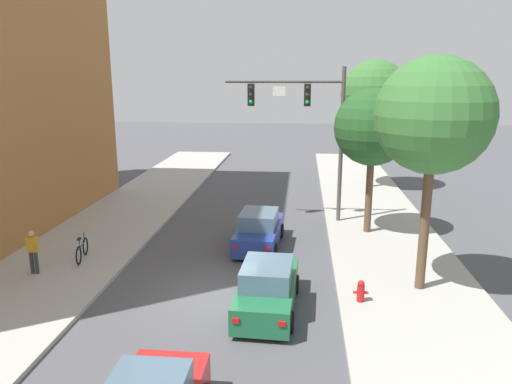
% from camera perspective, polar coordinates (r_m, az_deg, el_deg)
% --- Properties ---
extents(ground_plane, '(120.00, 120.00, 0.00)m').
position_cam_1_polar(ground_plane, '(16.79, -4.48, -12.09)').
color(ground_plane, '#4C4C51').
extents(sidewalk_left, '(5.00, 60.00, 0.15)m').
position_cam_1_polar(sidewalk_left, '(18.93, -24.58, -10.04)').
color(sidewalk_left, '#A8A59E').
rests_on(sidewalk_left, ground).
extents(sidewalk_right, '(5.00, 60.00, 0.15)m').
position_cam_1_polar(sidewalk_right, '(16.97, 18.23, -12.21)').
color(sidewalk_right, '#A8A59E').
rests_on(sidewalk_right, ground).
extents(traffic_signal_mast, '(5.72, 0.38, 7.50)m').
position_cam_1_polar(traffic_signal_mast, '(23.75, 6.26, 8.77)').
color(traffic_signal_mast, '#514C47').
rests_on(traffic_signal_mast, sidewalk_right).
extents(car_lead_blue, '(2.02, 4.32, 1.60)m').
position_cam_1_polar(car_lead_blue, '(21.01, 0.36, -4.55)').
color(car_lead_blue, navy).
rests_on(car_lead_blue, ground).
extents(car_following_green, '(1.97, 4.30, 1.60)m').
position_cam_1_polar(car_following_green, '(15.57, 1.34, -11.26)').
color(car_following_green, '#1E663D').
rests_on(car_following_green, ground).
extents(pedestrian_sidewalk_left_walker, '(0.36, 0.22, 1.64)m').
position_cam_1_polar(pedestrian_sidewalk_left_walker, '(19.57, -24.72, -6.19)').
color(pedestrian_sidewalk_left_walker, '#333338').
rests_on(pedestrian_sidewalk_left_walker, sidewalk_left).
extents(bicycle_leaning, '(0.39, 1.75, 0.98)m').
position_cam_1_polar(bicycle_leaning, '(20.46, -19.74, -6.43)').
color(bicycle_leaning, black).
rests_on(bicycle_leaning, sidewalk_left).
extents(fire_hydrant, '(0.48, 0.24, 0.72)m').
position_cam_1_polar(fire_hydrant, '(16.27, 12.19, -11.28)').
color(fire_hydrant, red).
rests_on(fire_hydrant, sidewalk_right).
extents(street_tree_nearest, '(3.75, 3.75, 7.75)m').
position_cam_1_polar(street_tree_nearest, '(16.49, 20.14, 8.34)').
color(street_tree_nearest, brown).
rests_on(street_tree_nearest, sidewalk_right).
extents(street_tree_second, '(3.44, 3.44, 6.57)m').
position_cam_1_polar(street_tree_second, '(22.34, 13.53, 7.34)').
color(street_tree_second, brown).
rests_on(street_tree_second, sidewalk_right).
extents(street_tree_third, '(4.24, 4.24, 8.04)m').
position_cam_1_polar(street_tree_third, '(31.86, 13.75, 11.03)').
color(street_tree_third, brown).
rests_on(street_tree_third, sidewalk_right).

